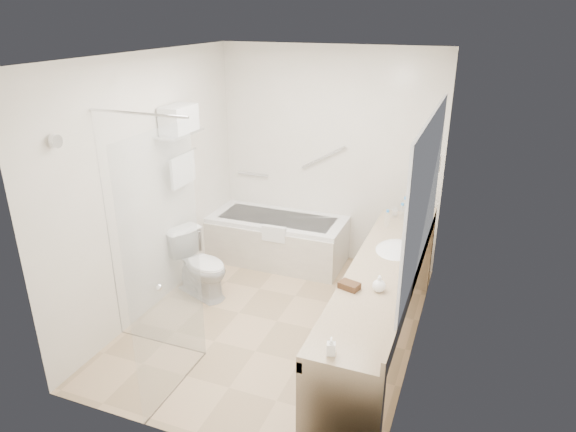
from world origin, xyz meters
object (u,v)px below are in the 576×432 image
(bathtub, at_px, (277,239))
(water_bottle_left, at_px, (405,207))
(vanity_counter, at_px, (382,291))
(amenity_basket, at_px, (349,286))
(toilet, at_px, (201,265))

(bathtub, distance_m, water_bottle_left, 1.64)
(vanity_counter, bearing_deg, amenity_basket, -113.43)
(bathtub, xyz_separation_m, toilet, (-0.45, -1.03, 0.07))
(bathtub, relative_size, toilet, 2.30)
(bathtub, bearing_deg, vanity_counter, -42.35)
(vanity_counter, relative_size, amenity_basket, 17.64)
(bathtub, distance_m, vanity_counter, 2.09)
(bathtub, distance_m, amenity_basket, 2.33)
(vanity_counter, relative_size, toilet, 3.88)
(toilet, height_order, water_bottle_left, water_bottle_left)
(vanity_counter, height_order, amenity_basket, vanity_counter)
(bathtub, height_order, water_bottle_left, water_bottle_left)
(bathtub, xyz_separation_m, vanity_counter, (1.52, -1.39, 0.36))
(toilet, relative_size, water_bottle_left, 3.38)
(bathtub, relative_size, vanity_counter, 0.59)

